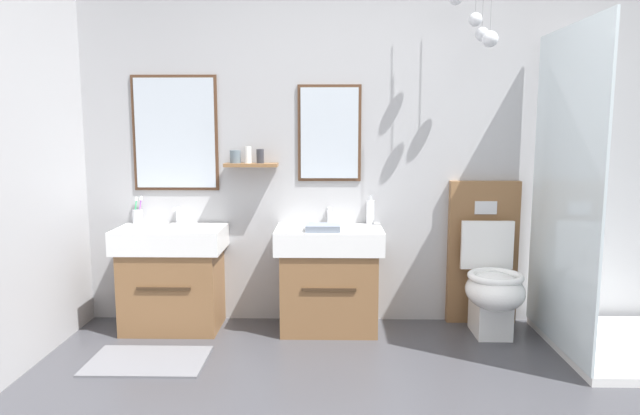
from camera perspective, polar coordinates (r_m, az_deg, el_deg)
wall_back at (r=3.99m, az=6.39°, el=7.18°), size 4.42×0.59×2.61m
bath_mat at (r=3.59m, az=-16.93°, el=-14.54°), size 0.68×0.44×0.01m
vanity_sink_left at (r=4.00m, az=-14.58°, el=-6.64°), size 0.71×0.46×0.70m
tap_on_left_sink at (r=4.08m, az=-14.16°, el=-0.55°), size 0.03×0.13×0.11m
vanity_sink_right at (r=3.86m, az=0.91°, el=-6.93°), size 0.71×0.46×0.70m
tap_on_right_sink at (r=3.93m, az=0.93°, el=-0.61°), size 0.03×0.13×0.11m
toilet at (r=3.99m, az=16.58°, el=-6.62°), size 0.48×0.62×1.00m
toothbrush_cup at (r=4.15m, az=-17.86°, el=-0.79°), size 0.07×0.07×0.19m
soap_dispenser at (r=3.94m, az=5.09°, el=-0.41°), size 0.06×0.06×0.20m
folded_hand_towel at (r=3.65m, az=0.29°, el=-2.06°), size 0.22×0.16×0.04m
shower_tray at (r=3.89m, az=27.22°, el=-7.33°), size 1.02×1.00×1.95m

